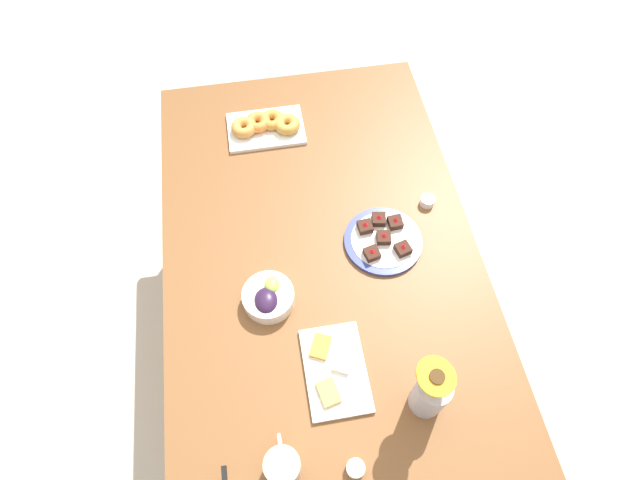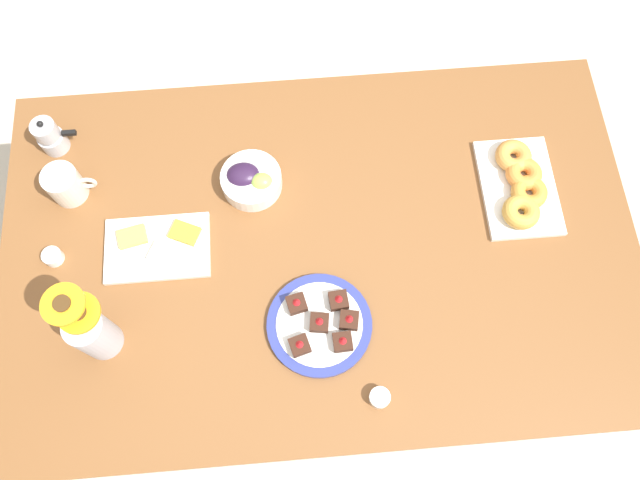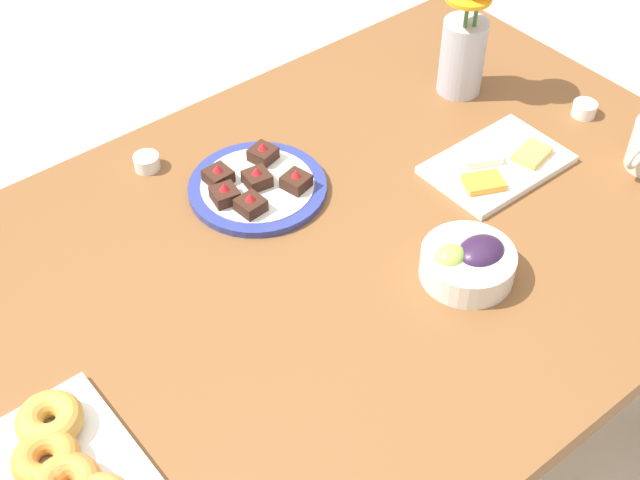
# 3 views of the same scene
# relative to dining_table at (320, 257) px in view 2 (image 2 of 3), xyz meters

# --- Properties ---
(ground_plane) EXTENTS (6.00, 6.00, 0.00)m
(ground_plane) POSITION_rel_dining_table_xyz_m (0.00, 0.00, -0.65)
(ground_plane) COLOR beige
(dining_table) EXTENTS (1.60, 1.00, 0.74)m
(dining_table) POSITION_rel_dining_table_xyz_m (0.00, 0.00, 0.00)
(dining_table) COLOR brown
(dining_table) RESTS_ON ground_plane
(coffee_mug) EXTENTS (0.13, 0.09, 0.09)m
(coffee_mug) POSITION_rel_dining_table_xyz_m (-0.63, 0.20, 0.13)
(coffee_mug) COLOR beige
(coffee_mug) RESTS_ON dining_table
(grape_bowl) EXTENTS (0.16, 0.16, 0.07)m
(grape_bowl) POSITION_rel_dining_table_xyz_m (-0.16, 0.18, 0.12)
(grape_bowl) COLOR white
(grape_bowl) RESTS_ON dining_table
(cheese_platter) EXTENTS (0.26, 0.17, 0.03)m
(cheese_platter) POSITION_rel_dining_table_xyz_m (-0.40, 0.03, 0.10)
(cheese_platter) COLOR white
(cheese_platter) RESTS_ON dining_table
(croissant_platter) EXTENTS (0.19, 0.28, 0.05)m
(croissant_platter) POSITION_rel_dining_table_xyz_m (0.53, 0.11, 0.11)
(croissant_platter) COLOR white
(croissant_platter) RESTS_ON dining_table
(jam_cup_honey) EXTENTS (0.05, 0.05, 0.03)m
(jam_cup_honey) POSITION_rel_dining_table_xyz_m (0.10, -0.38, 0.10)
(jam_cup_honey) COLOR white
(jam_cup_honey) RESTS_ON dining_table
(jam_cup_berry) EXTENTS (0.05, 0.05, 0.03)m
(jam_cup_berry) POSITION_rel_dining_table_xyz_m (-0.66, 0.02, 0.10)
(jam_cup_berry) COLOR white
(jam_cup_berry) RESTS_ON dining_table
(dessert_plate) EXTENTS (0.25, 0.25, 0.05)m
(dessert_plate) POSITION_rel_dining_table_xyz_m (-0.02, -0.20, 0.10)
(dessert_plate) COLOR navy
(dessert_plate) RESTS_ON dining_table
(flower_vase) EXTENTS (0.11, 0.11, 0.27)m
(flower_vase) POSITION_rel_dining_table_xyz_m (-0.53, -0.20, 0.18)
(flower_vase) COLOR #B2B2BC
(flower_vase) RESTS_ON dining_table
(moka_pot) EXTENTS (0.11, 0.07, 0.12)m
(moka_pot) POSITION_rel_dining_table_xyz_m (-0.68, 0.34, 0.13)
(moka_pot) COLOR #B7B7BC
(moka_pot) RESTS_ON dining_table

